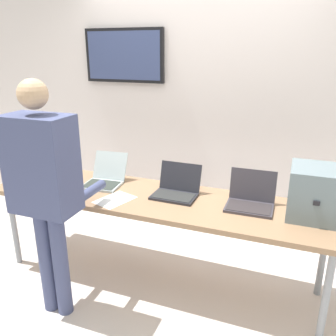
% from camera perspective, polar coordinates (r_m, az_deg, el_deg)
% --- Properties ---
extents(ground, '(8.00, 8.00, 0.04)m').
position_cam_1_polar(ground, '(3.16, -1.67, -17.61)').
color(ground, beige).
extents(back_wall, '(8.00, 0.11, 2.59)m').
position_cam_1_polar(back_wall, '(3.66, 4.70, 10.10)').
color(back_wall, silver).
rests_on(back_wall, ground).
extents(workbench, '(2.76, 0.70, 0.75)m').
position_cam_1_polar(workbench, '(2.80, -1.81, -5.71)').
color(workbench, '#947051').
rests_on(workbench, ground).
extents(equipment_box, '(0.36, 0.38, 0.36)m').
position_cam_1_polar(equipment_box, '(2.60, 23.05, -3.72)').
color(equipment_box, slate).
rests_on(equipment_box, workbench).
extents(laptop_station_0, '(0.39, 0.37, 0.27)m').
position_cam_1_polar(laptop_station_0, '(3.41, -19.11, -0.13)').
color(laptop_station_0, '#353739').
rests_on(laptop_station_0, workbench).
extents(laptop_station_1, '(0.33, 0.39, 0.24)m').
position_cam_1_polar(laptop_station_1, '(3.07, -10.23, -1.52)').
color(laptop_station_1, '#A8B7B7').
rests_on(laptop_station_1, workbench).
extents(laptop_station_2, '(0.35, 0.30, 0.24)m').
position_cam_1_polar(laptop_station_2, '(2.79, 1.38, -3.40)').
color(laptop_station_2, '#24252C').
rests_on(laptop_station_2, workbench).
extents(laptop_station_3, '(0.35, 0.29, 0.26)m').
position_cam_1_polar(laptop_station_3, '(2.66, 13.36, -4.95)').
color(laptop_station_3, '#3B373E').
rests_on(laptop_station_3, workbench).
extents(person, '(0.44, 0.58, 1.70)m').
position_cam_1_polar(person, '(2.45, -19.56, -2.10)').
color(person, '#444C74').
rests_on(person, ground).
extents(coffee_mug, '(0.09, 0.09, 0.08)m').
position_cam_1_polar(coffee_mug, '(2.87, -16.11, -3.81)').
color(coffee_mug, '#2D44A0').
rests_on(coffee_mug, workbench).
extents(paper_sheet, '(0.29, 0.35, 0.00)m').
position_cam_1_polar(paper_sheet, '(2.75, -8.70, -5.16)').
color(paper_sheet, white).
rests_on(paper_sheet, workbench).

